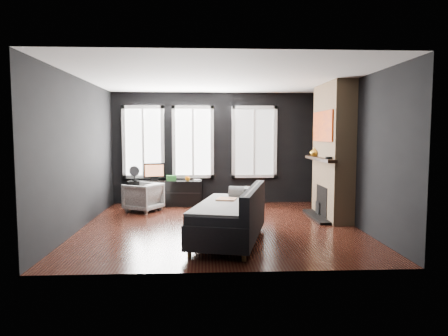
{
  "coord_description": "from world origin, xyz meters",
  "views": [
    {
      "loc": [
        -0.27,
        -7.28,
        1.7
      ],
      "look_at": [
        0.1,
        0.3,
        1.05
      ],
      "focal_mm": 32.0,
      "sensor_mm": 36.0,
      "label": 1
    }
  ],
  "objects_px": {
    "sofa": "(229,214)",
    "armchair": "(143,196)",
    "book": "(194,176)",
    "media_console": "(166,193)",
    "mug": "(187,178)",
    "mantel_vase": "(314,152)",
    "monitor": "(154,170)"
  },
  "relations": [
    {
      "from": "sofa",
      "to": "armchair",
      "type": "height_order",
      "value": "sofa"
    },
    {
      "from": "media_console",
      "to": "mug",
      "type": "height_order",
      "value": "mug"
    },
    {
      "from": "sofa",
      "to": "monitor",
      "type": "xyz_separation_m",
      "value": [
        -1.59,
        3.38,
        0.38
      ]
    },
    {
      "from": "monitor",
      "to": "sofa",
      "type": "bearing_deg",
      "value": -79.31
    },
    {
      "from": "armchair",
      "to": "media_console",
      "type": "xyz_separation_m",
      "value": [
        0.42,
        0.76,
        -0.05
      ]
    },
    {
      "from": "media_console",
      "to": "armchair",
      "type": "bearing_deg",
      "value": -114.05
    },
    {
      "from": "monitor",
      "to": "mantel_vase",
      "type": "relative_size",
      "value": 2.72
    },
    {
      "from": "sofa",
      "to": "book",
      "type": "xyz_separation_m",
      "value": [
        -0.63,
        3.29,
        0.26
      ]
    },
    {
      "from": "media_console",
      "to": "mug",
      "type": "bearing_deg",
      "value": -7.3
    },
    {
      "from": "armchair",
      "to": "mantel_vase",
      "type": "relative_size",
      "value": 3.68
    },
    {
      "from": "mantel_vase",
      "to": "media_console",
      "type": "bearing_deg",
      "value": 159.89
    },
    {
      "from": "mug",
      "to": "media_console",
      "type": "bearing_deg",
      "value": 167.7
    },
    {
      "from": "sofa",
      "to": "armchair",
      "type": "relative_size",
      "value": 2.97
    },
    {
      "from": "media_console",
      "to": "book",
      "type": "height_order",
      "value": "book"
    },
    {
      "from": "armchair",
      "to": "media_console",
      "type": "relative_size",
      "value": 0.4
    },
    {
      "from": "mug",
      "to": "mantel_vase",
      "type": "bearing_deg",
      "value": -21.53
    },
    {
      "from": "media_console",
      "to": "book",
      "type": "xyz_separation_m",
      "value": [
        0.68,
        -0.04,
        0.4
      ]
    },
    {
      "from": "mug",
      "to": "mantel_vase",
      "type": "relative_size",
      "value": 0.62
    },
    {
      "from": "armchair",
      "to": "book",
      "type": "xyz_separation_m",
      "value": [
        1.1,
        0.72,
        0.35
      ]
    },
    {
      "from": "armchair",
      "to": "mantel_vase",
      "type": "bearing_deg",
      "value": 112.99
    },
    {
      "from": "mug",
      "to": "book",
      "type": "bearing_deg",
      "value": 26.34
    },
    {
      "from": "monitor",
      "to": "armchair",
      "type": "bearing_deg",
      "value": -114.48
    },
    {
      "from": "armchair",
      "to": "mug",
      "type": "distance_m",
      "value": 1.19
    },
    {
      "from": "book",
      "to": "monitor",
      "type": "bearing_deg",
      "value": 174.51
    },
    {
      "from": "mug",
      "to": "book",
      "type": "xyz_separation_m",
      "value": [
        0.15,
        0.08,
        0.04
      ]
    },
    {
      "from": "sofa",
      "to": "monitor",
      "type": "distance_m",
      "value": 3.76
    },
    {
      "from": "monitor",
      "to": "mug",
      "type": "bearing_deg",
      "value": -26.24
    },
    {
      "from": "book",
      "to": "armchair",
      "type": "bearing_deg",
      "value": -146.67
    },
    {
      "from": "sofa",
      "to": "mug",
      "type": "xyz_separation_m",
      "value": [
        -0.79,
        3.22,
        0.21
      ]
    },
    {
      "from": "monitor",
      "to": "mantel_vase",
      "type": "distance_m",
      "value": 3.77
    },
    {
      "from": "media_console",
      "to": "sofa",
      "type": "bearing_deg",
      "value": -63.52
    },
    {
      "from": "sofa",
      "to": "armchair",
      "type": "distance_m",
      "value": 3.1
    }
  ]
}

